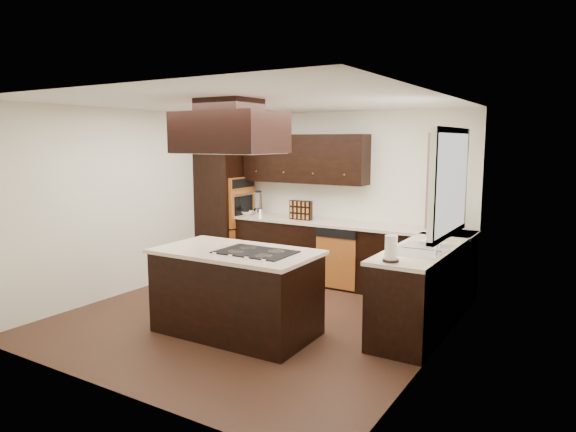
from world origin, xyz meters
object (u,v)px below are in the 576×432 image
Objects in this scene: oven_column at (225,204)px; spice_rack at (301,210)px; island at (236,293)px; range_hood at (230,132)px.

spice_rack is (1.41, 0.02, 0.00)m from oven_column.
spice_rack is (-0.47, 2.22, 0.62)m from island.
island is 2.35m from spice_rack.
range_hood reaches higher than oven_column.
range_hood is 3.08× the size of spice_rack.
range_hood reaches higher than spice_rack.
oven_column is 3.13m from range_hood.
island is at bearing -49.35° from oven_column.
oven_column is 1.41m from spice_rack.
spice_rack reaches higher than island.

